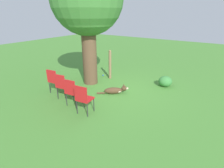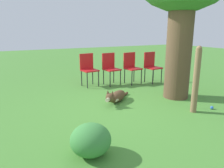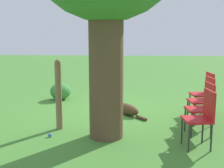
{
  "view_description": "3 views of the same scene",
  "coord_description": "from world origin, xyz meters",
  "px_view_note": "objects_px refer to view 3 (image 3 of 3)",
  "views": [
    {
      "loc": [
        -5.53,
        -3.6,
        2.92
      ],
      "look_at": [
        -0.55,
        -0.24,
        0.44
      ],
      "focal_mm": 28.0,
      "sensor_mm": 36.0,
      "label": 1
    },
    {
      "loc": [
        3.89,
        -2.6,
        1.67
      ],
      "look_at": [
        -0.47,
        -0.35,
        0.43
      ],
      "focal_mm": 35.0,
      "sensor_mm": 36.0,
      "label": 2
    },
    {
      "loc": [
        -0.43,
        6.61,
        1.95
      ],
      "look_at": [
        -0.15,
        1.1,
        0.94
      ],
      "focal_mm": 50.0,
      "sensor_mm": 36.0,
      "label": 3
    }
  ],
  "objects_px": {
    "tennis_ball": "(50,135)",
    "red_chair_0": "(205,91)",
    "red_chair_2": "(203,105)",
    "dog": "(125,108)",
    "fence_post": "(59,94)",
    "red_chair_3": "(202,115)",
    "red_chair_1": "(204,97)"
  },
  "relations": [
    {
      "from": "tennis_ball",
      "to": "red_chair_0",
      "type": "bearing_deg",
      "value": -152.82
    },
    {
      "from": "red_chair_2",
      "to": "tennis_ball",
      "type": "relative_size",
      "value": 14.09
    },
    {
      "from": "fence_post",
      "to": "tennis_ball",
      "type": "height_order",
      "value": "fence_post"
    },
    {
      "from": "red_chair_0",
      "to": "red_chair_2",
      "type": "xyz_separation_m",
      "value": [
        0.34,
        1.3,
        0.0
      ]
    },
    {
      "from": "fence_post",
      "to": "red_chair_3",
      "type": "bearing_deg",
      "value": 161.83
    },
    {
      "from": "red_chair_3",
      "to": "fence_post",
      "type": "bearing_deg",
      "value": -25.34
    },
    {
      "from": "fence_post",
      "to": "red_chair_1",
      "type": "relative_size",
      "value": 1.42
    },
    {
      "from": "red_chair_1",
      "to": "red_chair_2",
      "type": "relative_size",
      "value": 1.0
    },
    {
      "from": "red_chair_1",
      "to": "red_chair_2",
      "type": "height_order",
      "value": "same"
    },
    {
      "from": "red_chair_0",
      "to": "red_chair_2",
      "type": "bearing_deg",
      "value": 68.3
    },
    {
      "from": "red_chair_2",
      "to": "red_chair_3",
      "type": "distance_m",
      "value": 0.67
    },
    {
      "from": "red_chair_1",
      "to": "red_chair_0",
      "type": "bearing_deg",
      "value": -111.7
    },
    {
      "from": "red_chair_2",
      "to": "red_chair_3",
      "type": "bearing_deg",
      "value": 68.3
    },
    {
      "from": "dog",
      "to": "fence_post",
      "type": "bearing_deg",
      "value": 93.33
    },
    {
      "from": "red_chair_1",
      "to": "red_chair_3",
      "type": "height_order",
      "value": "same"
    },
    {
      "from": "red_chair_1",
      "to": "fence_post",
      "type": "bearing_deg",
      "value": 2.17
    },
    {
      "from": "red_chair_3",
      "to": "red_chair_0",
      "type": "bearing_deg",
      "value": -111.7
    },
    {
      "from": "red_chair_2",
      "to": "red_chair_3",
      "type": "height_order",
      "value": "same"
    },
    {
      "from": "fence_post",
      "to": "red_chair_1",
      "type": "height_order",
      "value": "fence_post"
    },
    {
      "from": "tennis_ball",
      "to": "red_chair_1",
      "type": "bearing_deg",
      "value": -162.17
    },
    {
      "from": "dog",
      "to": "tennis_ball",
      "type": "distance_m",
      "value": 2.09
    },
    {
      "from": "red_chair_1",
      "to": "red_chair_2",
      "type": "distance_m",
      "value": 0.67
    },
    {
      "from": "red_chair_0",
      "to": "tennis_ball",
      "type": "height_order",
      "value": "red_chair_0"
    },
    {
      "from": "dog",
      "to": "tennis_ball",
      "type": "xyz_separation_m",
      "value": [
        1.35,
        1.6,
        -0.1
      ]
    },
    {
      "from": "red_chair_2",
      "to": "tennis_ball",
      "type": "xyz_separation_m",
      "value": [
        2.77,
        0.3,
        -0.52
      ]
    },
    {
      "from": "red_chair_1",
      "to": "red_chair_3",
      "type": "relative_size",
      "value": 1.0
    },
    {
      "from": "fence_post",
      "to": "red_chair_0",
      "type": "bearing_deg",
      "value": -159.72
    },
    {
      "from": "fence_post",
      "to": "red_chair_2",
      "type": "relative_size",
      "value": 1.42
    },
    {
      "from": "fence_post",
      "to": "red_chair_3",
      "type": "xyz_separation_m",
      "value": [
        -2.53,
        0.83,
        -0.13
      ]
    },
    {
      "from": "fence_post",
      "to": "red_chair_0",
      "type": "xyz_separation_m",
      "value": [
        -3.03,
        -1.12,
        -0.13
      ]
    },
    {
      "from": "red_chair_0",
      "to": "tennis_ball",
      "type": "bearing_deg",
      "value": 20.01
    },
    {
      "from": "red_chair_1",
      "to": "red_chair_2",
      "type": "bearing_deg",
      "value": 68.3
    }
  ]
}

